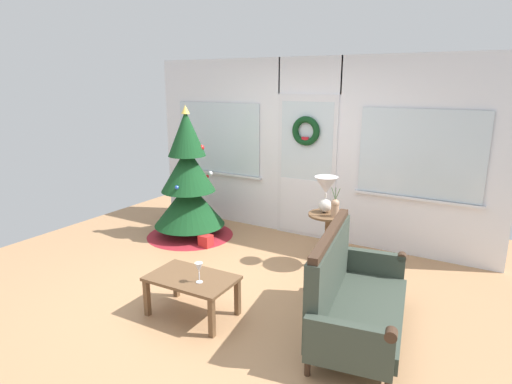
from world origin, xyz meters
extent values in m
plane|color=#AD7F56|center=(0.00, 0.00, 0.00)|extent=(6.76, 6.76, 0.00)
cube|color=white|center=(-1.52, 2.09, 1.27)|extent=(2.15, 0.08, 2.55)
cube|color=white|center=(1.52, 2.09, 1.27)|extent=(2.15, 0.08, 2.55)
cube|color=white|center=(0.00, 2.09, 2.30)|extent=(0.94, 0.08, 0.50)
cube|color=silver|center=(0.00, 2.05, 1.02)|extent=(0.90, 0.05, 2.05)
cube|color=white|center=(0.00, 2.03, 0.45)|extent=(0.78, 0.02, 0.80)
cube|color=silver|center=(0.00, 2.03, 1.40)|extent=(0.78, 0.01, 1.10)
cube|color=silver|center=(-1.52, 2.03, 1.35)|extent=(1.50, 0.01, 1.10)
cube|color=silver|center=(1.52, 2.03, 1.35)|extent=(1.50, 0.01, 1.10)
cube|color=silver|center=(-1.52, 2.02, 0.78)|extent=(1.59, 0.06, 0.03)
cube|color=silver|center=(1.52, 2.02, 0.78)|extent=(1.59, 0.06, 0.03)
torus|color=#123B1B|center=(0.00, 1.99, 1.55)|extent=(0.41, 0.09, 0.41)
cube|color=red|center=(0.00, 1.97, 1.42)|extent=(0.10, 0.02, 0.10)
cylinder|color=#4C331E|center=(-1.46, 1.17, 0.12)|extent=(0.10, 0.10, 0.25)
cone|color=maroon|center=(-1.46, 1.17, 0.05)|extent=(1.27, 1.27, 0.10)
cone|color=#14421E|center=(-1.46, 1.17, 0.49)|extent=(1.03, 1.03, 0.64)
cone|color=#14421E|center=(-1.46, 1.17, 1.00)|extent=(0.78, 0.78, 0.64)
cone|color=#14421E|center=(-1.46, 1.17, 1.52)|extent=(0.53, 0.53, 0.64)
cone|color=#E0BC4C|center=(-1.46, 1.17, 1.84)|extent=(0.12, 0.12, 0.12)
sphere|color=red|center=(-1.32, 1.44, 0.86)|extent=(0.05, 0.05, 0.05)
sphere|color=gold|center=(-1.75, 1.45, 0.52)|extent=(0.06, 0.06, 0.06)
sphere|color=silver|center=(-1.27, 1.46, 0.91)|extent=(0.07, 0.07, 0.07)
sphere|color=#264CB2|center=(-1.38, 0.84, 0.81)|extent=(0.05, 0.05, 0.05)
sphere|color=red|center=(-1.28, 1.28, 1.31)|extent=(0.08, 0.08, 0.08)
sphere|color=gold|center=(-1.76, 1.40, 0.53)|extent=(0.06, 0.06, 0.06)
sphere|color=silver|center=(-1.54, 1.40, 1.32)|extent=(0.08, 0.08, 0.08)
cylinder|color=#3D281C|center=(1.68, 0.69, 0.07)|extent=(0.05, 0.05, 0.14)
cylinder|color=#3D281C|center=(1.33, -0.83, 0.07)|extent=(0.05, 0.05, 0.14)
cylinder|color=#3D281C|center=(1.09, 0.59, 0.07)|extent=(0.05, 0.05, 0.14)
cube|color=#384238|center=(1.51, -0.07, 0.21)|extent=(0.94, 1.48, 0.14)
cube|color=#384238|center=(1.21, -0.12, 0.59)|extent=(0.35, 1.38, 0.62)
cube|color=#3D281C|center=(1.21, -0.12, 0.93)|extent=(0.31, 1.35, 0.06)
cube|color=#384238|center=(1.63, -0.79, 0.33)|extent=(0.67, 0.20, 0.38)
cylinder|color=#3D281C|center=(1.92, -0.74, 0.50)|extent=(0.10, 0.10, 0.09)
cube|color=#384238|center=(1.38, 0.66, 0.33)|extent=(0.67, 0.20, 0.38)
cylinder|color=#3D281C|center=(1.67, 0.71, 0.50)|extent=(0.10, 0.10, 0.09)
cylinder|color=brown|center=(0.70, 1.16, 0.67)|extent=(0.48, 0.48, 0.02)
cylinder|color=brown|center=(0.70, 1.16, 0.33)|extent=(0.07, 0.07, 0.66)
cube|color=brown|center=(0.86, 1.16, 0.02)|extent=(0.20, 0.05, 0.04)
cube|color=brown|center=(0.62, 1.30, 0.02)|extent=(0.14, 0.20, 0.04)
cube|color=brown|center=(0.62, 1.02, 0.02)|extent=(0.14, 0.20, 0.04)
sphere|color=silver|center=(0.64, 1.20, 0.76)|extent=(0.16, 0.16, 0.16)
cylinder|color=silver|center=(0.64, 1.20, 0.89)|extent=(0.02, 0.02, 0.06)
cone|color=silver|center=(0.64, 1.20, 1.02)|extent=(0.28, 0.28, 0.20)
cylinder|color=tan|center=(0.80, 1.10, 0.76)|extent=(0.09, 0.09, 0.16)
sphere|color=tan|center=(0.80, 1.10, 0.84)|extent=(0.10, 0.10, 0.10)
cylinder|color=#4C7042|center=(0.78, 1.10, 0.94)|extent=(0.07, 0.01, 0.17)
cylinder|color=#4C7042|center=(0.80, 1.10, 0.94)|extent=(0.01, 0.01, 0.18)
cylinder|color=#4C7042|center=(0.82, 1.10, 0.94)|extent=(0.07, 0.01, 0.17)
cube|color=brown|center=(0.00, -0.58, 0.39)|extent=(0.86, 0.55, 0.03)
cube|color=brown|center=(-0.37, -0.81, 0.19)|extent=(0.05, 0.05, 0.37)
cube|color=brown|center=(0.39, -0.78, 0.19)|extent=(0.05, 0.05, 0.37)
cube|color=brown|center=(-0.39, -0.37, 0.19)|extent=(0.05, 0.05, 0.37)
cube|color=brown|center=(0.37, -0.34, 0.19)|extent=(0.05, 0.05, 0.37)
cylinder|color=silver|center=(0.13, -0.63, 0.41)|extent=(0.06, 0.06, 0.01)
cylinder|color=silver|center=(0.13, -0.63, 0.46)|extent=(0.01, 0.01, 0.10)
cone|color=silver|center=(0.13, -0.63, 0.55)|extent=(0.08, 0.08, 0.09)
cube|color=red|center=(-0.98, 0.93, 0.08)|extent=(0.16, 0.15, 0.16)
camera|label=1|loc=(2.46, -3.52, 2.22)|focal=30.18mm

